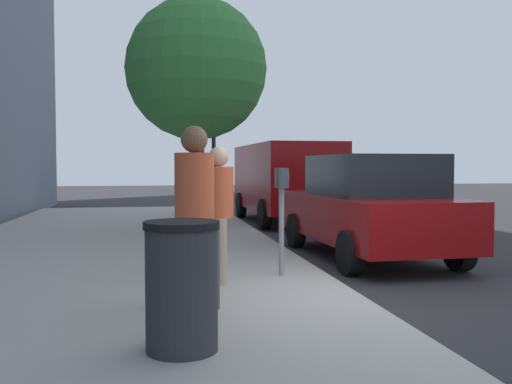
% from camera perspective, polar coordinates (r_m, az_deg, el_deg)
% --- Properties ---
extents(ground_plane, '(80.00, 80.00, 0.00)m').
position_cam_1_polar(ground_plane, '(6.60, 10.28, -11.27)').
color(ground_plane, '#2B2B2D').
rests_on(ground_plane, ground).
extents(sidewalk_slab, '(28.00, 6.00, 0.15)m').
position_cam_1_polar(sidewalk_slab, '(6.23, -17.12, -11.50)').
color(sidewalk_slab, '#A8A59E').
rests_on(sidewalk_slab, ground_plane).
extents(parking_meter, '(0.36, 0.12, 1.41)m').
position_cam_1_polar(parking_meter, '(7.30, 2.62, -0.63)').
color(parking_meter, gray).
rests_on(parking_meter, sidewalk_slab).
extents(pedestrian_at_meter, '(0.51, 0.36, 1.68)m').
position_cam_1_polar(pedestrian_at_meter, '(6.94, -3.81, -1.17)').
color(pedestrian_at_meter, tan).
rests_on(pedestrian_at_meter, sidewalk_slab).
extents(pedestrian_bystander, '(0.40, 0.49, 1.84)m').
position_cam_1_polar(pedestrian_bystander, '(5.70, -6.28, -0.74)').
color(pedestrian_bystander, '#47474C').
rests_on(pedestrian_bystander, sidewalk_slab).
extents(parked_sedan_near, '(4.45, 2.06, 1.77)m').
position_cam_1_polar(parked_sedan_near, '(9.78, 11.42, -1.44)').
color(parked_sedan_near, maroon).
rests_on(parked_sedan_near, ground_plane).
extents(parked_van_far, '(5.24, 2.20, 2.18)m').
position_cam_1_polar(parked_van_far, '(15.80, 2.92, 1.47)').
color(parked_van_far, maroon).
rests_on(parked_van_far, ground_plane).
extents(street_tree, '(2.98, 2.98, 4.97)m').
position_cam_1_polar(street_tree, '(12.15, -6.09, 12.24)').
color(street_tree, brown).
rests_on(street_tree, sidewalk_slab).
extents(traffic_signal, '(0.24, 0.44, 3.60)m').
position_cam_1_polar(traffic_signal, '(16.64, -3.99, 6.07)').
color(traffic_signal, black).
rests_on(traffic_signal, sidewalk_slab).
extents(trash_bin, '(0.59, 0.59, 1.01)m').
position_cam_1_polar(trash_bin, '(4.43, -7.57, -9.44)').
color(trash_bin, '#2D2D33').
rests_on(trash_bin, sidewalk_slab).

